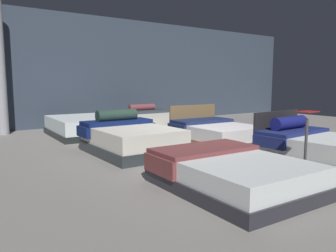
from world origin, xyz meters
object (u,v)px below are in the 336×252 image
Objects in this scene: bed_1 at (321,149)px; bed_2 at (131,139)px; bed_5 at (154,121)px; support_pillar at (0,68)px; price_sign at (305,154)px; bed_3 at (216,132)px; bed_0 at (231,173)px; bed_4 at (82,126)px.

bed_1 reaches higher than bed_2.
bed_5 is at bearing 50.07° from bed_2.
bed_1 is at bearing -59.80° from support_pillar.
bed_5 is 2.08× the size of price_sign.
bed_1 is 5.35m from bed_5.
bed_3 is at bearing -45.94° from support_pillar.
bed_1 is 7.87m from support_pillar.
bed_5 is (2.24, 5.43, 0.02)m from bed_0.
bed_4 is 0.63× the size of support_pillar.
bed_1 is at bearing 3.86° from bed_0.
price_sign reaches higher than bed_4.
bed_1 is 5.76m from bed_4.
bed_5 is 0.59× the size of support_pillar.
bed_3 is 0.91× the size of bed_4.
bed_0 is at bearing -76.06° from support_pillar.
price_sign is at bearing -162.48° from bed_1.
price_sign is at bearing -76.31° from bed_4.
bed_5 is at bearing 79.07° from price_sign.
price_sign is (1.13, -5.72, 0.14)m from bed_4.
bed_2 is at bearing -87.03° from bed_4.
bed_5 is at bearing 69.43° from bed_0.
bed_4 is at bearing 91.90° from bed_0.
bed_2 is at bearing -130.17° from bed_5.
bed_1 reaches higher than bed_3.
bed_3 is 3.24m from price_sign.
support_pillar reaches higher than bed_0.
bed_5 is (2.25, 0.04, 0.00)m from bed_4.
bed_4 is (-2.22, 5.31, -0.03)m from bed_1.
price_sign reaches higher than bed_3.
bed_5 is at bearing 3.49° from bed_4.
bed_1 is 0.58× the size of support_pillar.
bed_3 is 0.57× the size of support_pillar.
bed_4 is at bearing 101.21° from price_sign.
bed_0 is at bearing -127.60° from bed_3.
bed_5 is 5.87m from price_sign.
price_sign is (1.11, -3.08, 0.10)m from bed_2.
price_sign is (1.13, -0.33, 0.17)m from bed_0.
bed_2 is 1.98× the size of price_sign.
bed_1 is 2.63m from bed_3.
support_pillar reaches higher than bed_1.
bed_4 is at bearing 131.89° from bed_3.
bed_4 reaches higher than bed_0.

